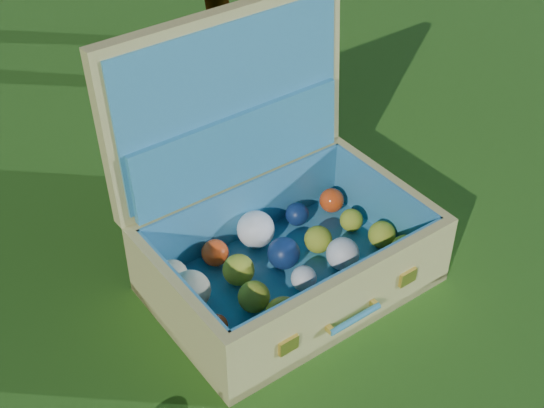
% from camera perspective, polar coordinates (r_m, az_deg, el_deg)
% --- Properties ---
extents(ground, '(60.00, 60.00, 0.00)m').
position_cam_1_polar(ground, '(1.49, 2.92, -7.25)').
color(ground, '#215114').
rests_on(ground, ground).
extents(suitcase, '(0.56, 0.45, 0.51)m').
position_cam_1_polar(suitcase, '(1.47, -0.18, -0.63)').
color(suitcase, tan).
rests_on(suitcase, ground).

